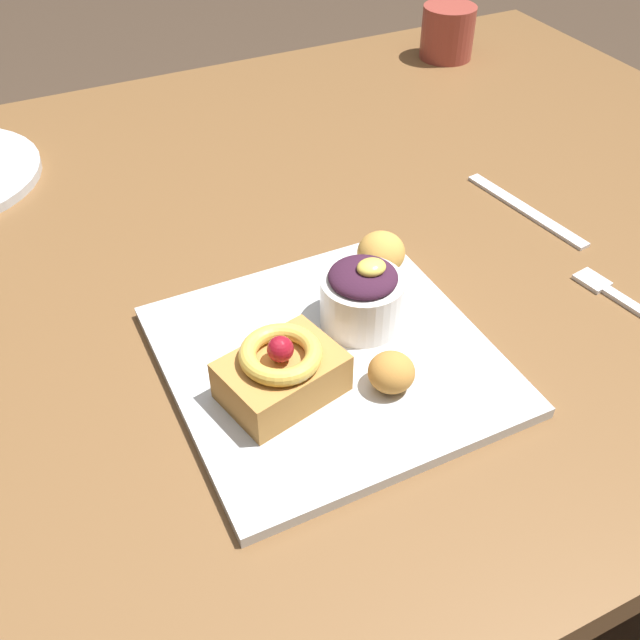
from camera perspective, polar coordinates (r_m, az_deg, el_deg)
name	(u,v)px	position (r m, az deg, el deg)	size (l,w,h in m)	color
ground_plane	(287,569)	(1.41, -2.59, -18.92)	(8.00, 8.00, 0.00)	#423326
dining_table	(272,296)	(0.90, -3.81, 1.85)	(1.51, 1.04, 0.73)	brown
front_plate	(329,359)	(0.70, 0.72, -3.08)	(0.30, 0.30, 0.01)	silver
cake_slice	(282,372)	(0.64, -3.03, -4.05)	(0.12, 0.10, 0.07)	#B77F3D
berry_ramekin	(362,296)	(0.71, 3.33, 1.92)	(0.08, 0.08, 0.08)	white
fritter_front	(391,372)	(0.65, 5.61, -4.09)	(0.04, 0.04, 0.04)	#BC7F38
fritter_middle	(381,253)	(0.78, 4.81, 5.28)	(0.05, 0.05, 0.04)	gold
fork	(618,297)	(0.83, 22.31, 1.66)	(0.04, 0.13, 0.00)	silver
knife	(525,210)	(0.94, 15.77, 8.31)	(0.19, 0.02, 0.00)	silver
coffee_mug	(448,32)	(1.35, 9.96, 21.31)	(0.09, 0.09, 0.09)	#993D33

